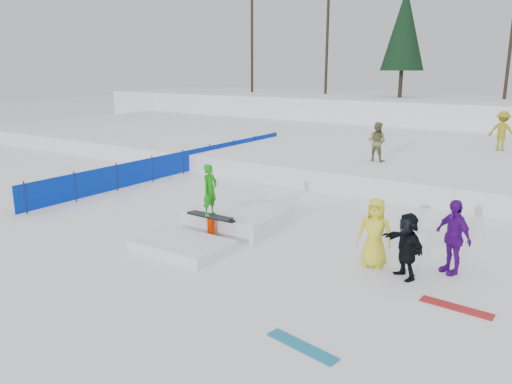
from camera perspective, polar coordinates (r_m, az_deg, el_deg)
The scene contains 12 objects.
ground at distance 13.75m, azimuth -6.41°, elevation -5.86°, with size 120.00×120.00×0.00m, color white.
snow_berm at distance 40.84m, azimuth 22.01°, elevation 8.23°, with size 60.00×14.00×2.40m, color white.
snow_midrise at distance 27.49m, azimuth 15.60°, elevation 4.65°, with size 50.00×18.00×0.80m, color white.
safety_fence at distance 22.56m, azimuth -8.33°, elevation 3.43°, with size 0.05×16.00×1.10m.
walker_olive at distance 21.63m, azimuth 13.64°, elevation 5.62°, with size 0.80×0.63×1.65m, color brown.
walker_ygreen at distance 26.47m, azimuth 26.31°, elevation 6.28°, with size 1.20×0.69×1.86m, color olive.
spectator_purple at distance 12.37m, azimuth 21.58°, elevation -4.77°, with size 1.04×0.43×1.77m, color #4D0985.
spectator_yellow at distance 12.22m, azimuth 13.42°, elevation -4.56°, with size 0.83×0.54×1.69m, color yellow.
spectator_dark at distance 11.79m, azimuth 16.84°, elevation -5.89°, with size 1.42×0.45×1.53m, color black.
loose_board_red at distance 10.96m, azimuth 21.90°, elevation -12.15°, with size 1.40×0.28×0.03m, color maroon.
loose_board_teal at distance 9.00m, azimuth 5.28°, elevation -17.16°, with size 1.40×0.28×0.03m, color #186D94.
jib_rail_feature at distance 14.43m, azimuth -3.74°, elevation -3.55°, with size 2.60×4.40×2.11m.
Camera 1 is at (8.41, -9.82, 4.68)m, focal length 35.00 mm.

